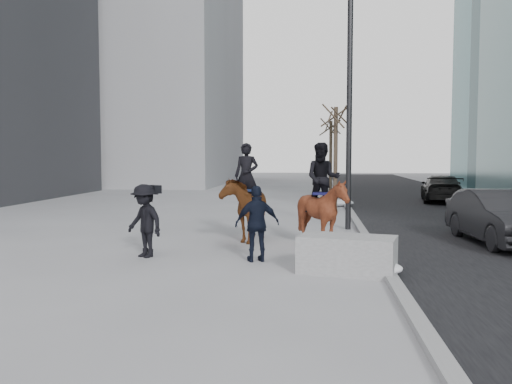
# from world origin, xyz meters

# --- Properties ---
(ground) EXTENTS (120.00, 120.00, 0.00)m
(ground) POSITION_xyz_m (0.00, 0.00, 0.00)
(ground) COLOR gray
(ground) RESTS_ON ground
(road) EXTENTS (8.00, 90.00, 0.01)m
(road) POSITION_xyz_m (7.00, 10.00, 0.01)
(road) COLOR black
(road) RESTS_ON ground
(curb) EXTENTS (0.25, 90.00, 0.12)m
(curb) POSITION_xyz_m (3.00, 10.00, 0.06)
(curb) COLOR gray
(curb) RESTS_ON ground
(planter) EXTENTS (2.14, 1.43, 0.78)m
(planter) POSITION_xyz_m (2.18, -1.35, 0.39)
(planter) COLOR #99999C
(planter) RESTS_ON ground
(car_near) EXTENTS (1.96, 4.65, 1.49)m
(car_near) POSITION_xyz_m (6.57, 2.80, 0.75)
(car_near) COLOR black
(car_near) RESTS_ON ground
(car_far) EXTENTS (2.68, 5.06, 1.40)m
(car_far) POSITION_xyz_m (8.05, 16.29, 0.70)
(car_far) COLOR black
(car_far) RESTS_ON ground
(tree_near) EXTENTS (1.20, 1.20, 5.02)m
(tree_near) POSITION_xyz_m (2.40, 11.36, 2.51)
(tree_near) COLOR #392A22
(tree_near) RESTS_ON ground
(tree_far) EXTENTS (1.20, 1.20, 4.86)m
(tree_far) POSITION_xyz_m (2.40, 18.77, 2.43)
(tree_far) COLOR #322A1E
(tree_far) RESTS_ON ground
(mounted_left) EXTENTS (1.28, 2.28, 2.80)m
(mounted_left) POSITION_xyz_m (-0.46, 2.76, 1.04)
(mounted_left) COLOR #512D10
(mounted_left) RESTS_ON ground
(mounted_right) EXTENTS (1.61, 1.77, 2.78)m
(mounted_right) POSITION_xyz_m (1.71, 1.76, 1.12)
(mounted_right) COLOR #4B1C0F
(mounted_right) RESTS_ON ground
(feeder) EXTENTS (1.11, 1.01, 1.75)m
(feeder) POSITION_xyz_m (0.19, -0.32, 0.88)
(feeder) COLOR black
(feeder) RESTS_ON ground
(camera_crew) EXTENTS (1.30, 1.18, 1.75)m
(camera_crew) POSITION_xyz_m (-2.54, -0.08, 0.89)
(camera_crew) COLOR black
(camera_crew) RESTS_ON ground
(lamppost) EXTENTS (0.25, 1.51, 9.09)m
(lamppost) POSITION_xyz_m (2.60, 5.22, 4.99)
(lamppost) COLOR black
(lamppost) RESTS_ON ground
(snow_piles) EXTENTS (1.29, 15.52, 0.33)m
(snow_piles) POSITION_xyz_m (2.70, 6.80, 0.16)
(snow_piles) COLOR white
(snow_piles) RESTS_ON ground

